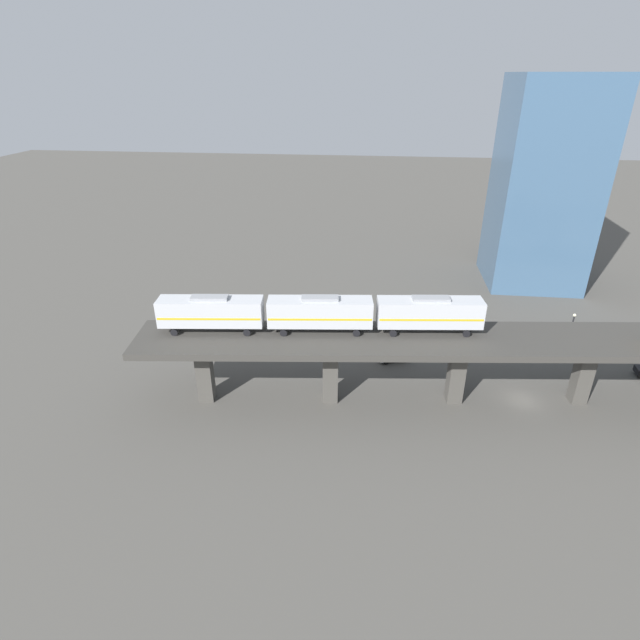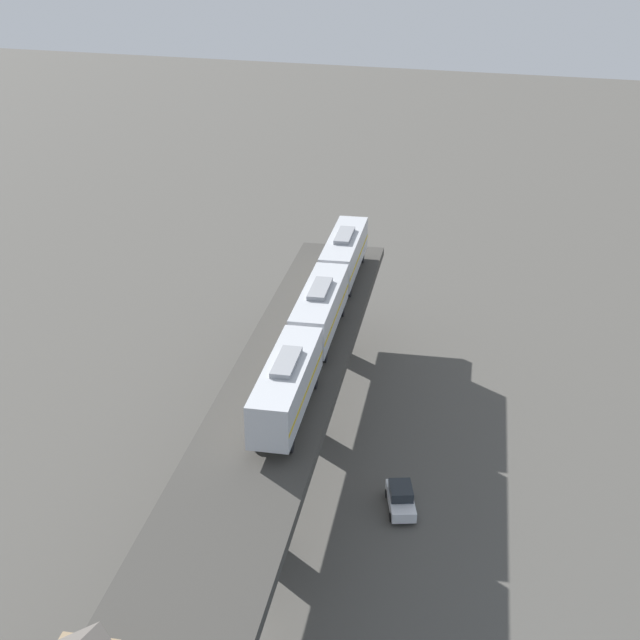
# 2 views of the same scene
# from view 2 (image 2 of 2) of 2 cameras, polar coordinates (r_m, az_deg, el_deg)

# --- Properties ---
(ground_plane) EXTENTS (400.00, 400.00, 0.00)m
(ground_plane) POSITION_cam_2_polar(r_m,az_deg,el_deg) (58.44, -6.06, -19.48)
(ground_plane) COLOR #4C4944
(elevated_viaduct) EXTENTS (18.23, 92.37, 8.61)m
(elevated_viaduct) POSITION_cam_2_polar(r_m,az_deg,el_deg) (53.66, -6.37, -13.76)
(elevated_viaduct) COLOR #393733
(elevated_viaduct) RESTS_ON ground
(subway_train) EXTENTS (6.79, 37.29, 4.45)m
(subway_train) POSITION_cam_2_polar(r_m,az_deg,el_deg) (71.74, -0.00, 0.75)
(subway_train) COLOR silver
(subway_train) RESTS_ON elevated_viaduct
(street_car_white) EXTENTS (3.12, 4.75, 1.89)m
(street_car_white) POSITION_cam_2_polar(r_m,az_deg,el_deg) (67.43, 5.19, -11.27)
(street_car_white) COLOR silver
(street_car_white) RESTS_ON ground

